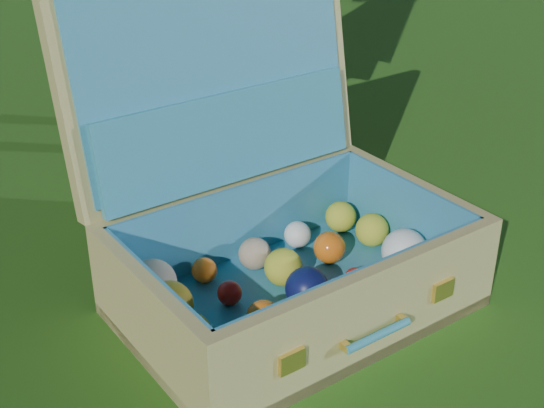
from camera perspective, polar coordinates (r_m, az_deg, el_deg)
The scene contains 2 objects.
ground at distance 1.41m, azimuth -0.60°, elevation -11.99°, with size 60.00×60.00×0.00m, color #215114.
suitcase at distance 1.52m, azimuth -0.29°, elevation -0.74°, with size 0.71×0.63×0.63m.
Camera 1 is at (-0.54, -0.94, 0.90)m, focal length 50.00 mm.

